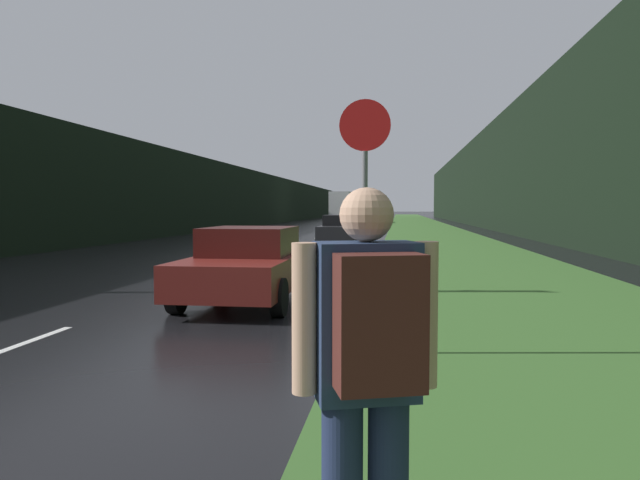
# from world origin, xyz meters

# --- Properties ---
(grass_verge) EXTENTS (6.00, 240.00, 0.02)m
(grass_verge) POSITION_xyz_m (7.04, 40.00, 0.01)
(grass_verge) COLOR #386028
(grass_verge) RESTS_ON ground_plane
(lane_stripe_c) EXTENTS (0.12, 3.00, 0.01)m
(lane_stripe_c) POSITION_xyz_m (0.00, 13.48, 0.00)
(lane_stripe_c) COLOR silver
(lane_stripe_c) RESTS_ON ground_plane
(lane_stripe_d) EXTENTS (0.12, 3.00, 0.01)m
(lane_stripe_d) POSITION_xyz_m (0.00, 20.48, 0.00)
(lane_stripe_d) COLOR silver
(lane_stripe_d) RESTS_ON ground_plane
(lane_stripe_e) EXTENTS (0.12, 3.00, 0.01)m
(lane_stripe_e) POSITION_xyz_m (0.00, 27.48, 0.00)
(lane_stripe_e) COLOR silver
(lane_stripe_e) RESTS_ON ground_plane
(lane_stripe_f) EXTENTS (0.12, 3.00, 0.01)m
(lane_stripe_f) POSITION_xyz_m (0.00, 34.48, 0.00)
(lane_stripe_f) COLOR silver
(lane_stripe_f) RESTS_ON ground_plane
(treeline_far_side) EXTENTS (2.00, 140.00, 5.40)m
(treeline_far_side) POSITION_xyz_m (-10.04, 50.00, 2.70)
(treeline_far_side) COLOR black
(treeline_far_side) RESTS_ON ground_plane
(treeline_near_side) EXTENTS (2.00, 140.00, 8.60)m
(treeline_near_side) POSITION_xyz_m (13.04, 50.00, 4.30)
(treeline_near_side) COLOR black
(treeline_near_side) RESTS_ON ground_plane
(stop_sign) EXTENTS (0.60, 0.07, 3.01)m
(stop_sign) POSITION_xyz_m (4.38, 7.01, 1.78)
(stop_sign) COLOR slate
(stop_sign) RESTS_ON ground_plane
(hitchhiker_with_backpack) EXTENTS (0.61, 0.52, 1.83)m
(hitchhiker_with_backpack) POSITION_xyz_m (4.65, 2.68, 1.05)
(hitchhiker_with_backpack) COLOR #1E2847
(hitchhiker_with_backpack) RESTS_ON ground_plane
(car_passing_near) EXTENTS (1.93, 4.04, 1.39)m
(car_passing_near) POSITION_xyz_m (2.02, 10.52, 0.69)
(car_passing_near) COLOR maroon
(car_passing_near) RESTS_ON ground_plane
(car_passing_far) EXTENTS (1.84, 4.39, 1.42)m
(car_passing_far) POSITION_xyz_m (2.02, 27.29, 0.72)
(car_passing_far) COLOR black
(car_passing_far) RESTS_ON ground_plane
(delivery_truck) EXTENTS (2.57, 6.85, 3.69)m
(delivery_truck) POSITION_xyz_m (-2.02, 69.07, 1.92)
(delivery_truck) COLOR gray
(delivery_truck) RESTS_ON ground_plane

